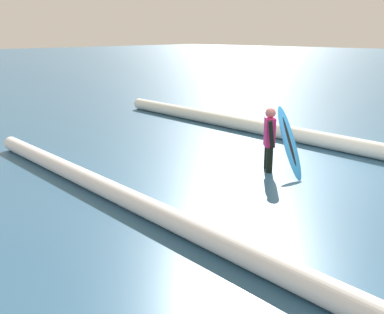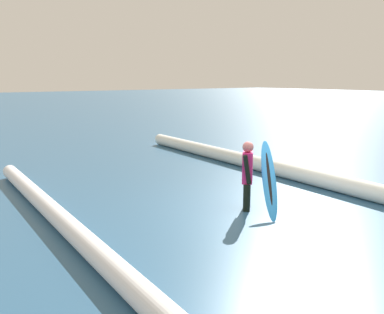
# 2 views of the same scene
# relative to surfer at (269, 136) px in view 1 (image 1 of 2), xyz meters

# --- Properties ---
(ground_plane) EXTENTS (150.67, 150.67, 0.00)m
(ground_plane) POSITION_rel_surfer_xyz_m (-0.35, -0.35, -0.76)
(ground_plane) COLOR #2D597C
(surfer) EXTENTS (0.39, 0.50, 1.38)m
(surfer) POSITION_rel_surfer_xyz_m (0.00, 0.00, 0.00)
(surfer) COLOR black
(surfer) RESTS_ON ground_plane
(surfboard) EXTENTS (1.37, 1.16, 1.34)m
(surfboard) POSITION_rel_surfer_xyz_m (-0.31, -0.30, -0.11)
(surfboard) COLOR #268CE5
(surfboard) RESTS_ON ground_plane
(wave_crest_midground) EXTENTS (14.67, 1.40, 0.34)m
(wave_crest_midground) POSITION_rel_surfer_xyz_m (-1.54, 3.62, -0.59)
(wave_crest_midground) COLOR white
(wave_crest_midground) RESTS_ON ground_plane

